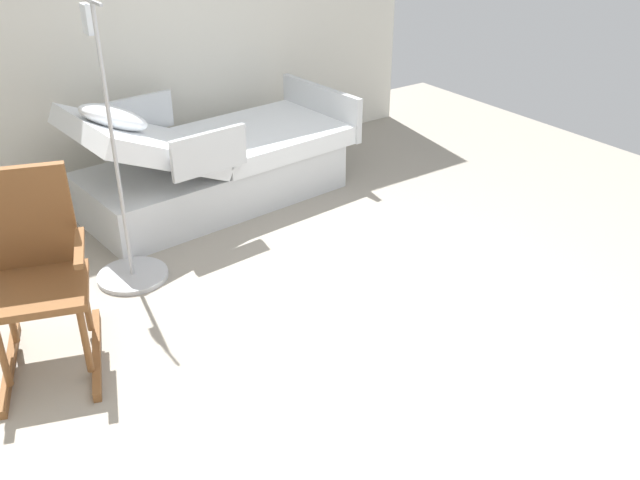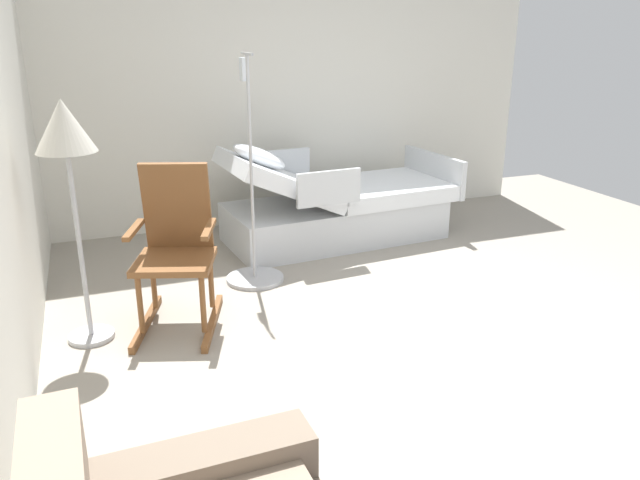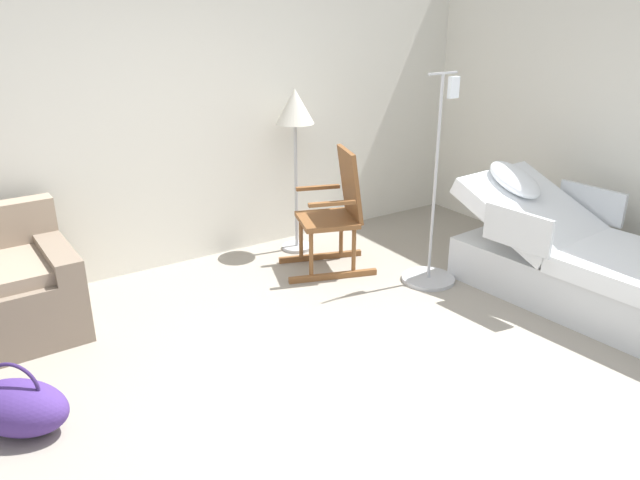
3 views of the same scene
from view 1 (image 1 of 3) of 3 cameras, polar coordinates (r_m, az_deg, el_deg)
name	(u,v)px [view 1 (image 1 of 3)]	position (r m, az deg, el deg)	size (l,w,h in m)	color
ground_plane	(383,338)	(3.91, 5.15, -7.99)	(7.23, 7.23, 0.00)	gray
side_wall	(143,5)	(5.78, -14.20, 18.09)	(0.10, 4.97, 2.70)	silver
hospital_bed	(212,165)	(5.36, -8.78, 6.07)	(1.13, 2.16, 0.99)	silver
rocking_chair	(37,274)	(3.77, -22.07, -2.56)	(0.87, 0.69, 1.05)	brown
iv_pole	(128,242)	(4.47, -15.41, -0.19)	(0.44, 0.44, 1.69)	#B2B5BA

